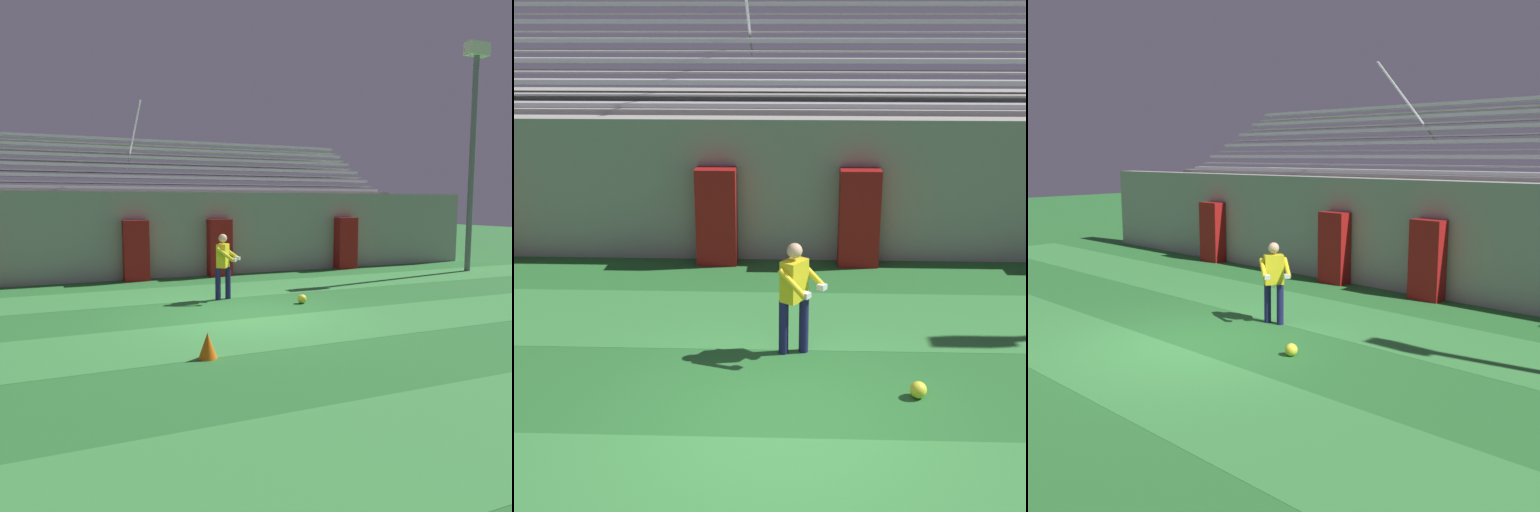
# 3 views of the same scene
# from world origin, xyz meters

# --- Properties ---
(ground_plane) EXTENTS (80.00, 80.00, 0.00)m
(ground_plane) POSITION_xyz_m (0.00, 0.00, 0.00)
(ground_plane) COLOR #286B2D
(turf_stripe_near) EXTENTS (28.00, 2.31, 0.01)m
(turf_stripe_near) POSITION_xyz_m (0.00, -6.00, 0.00)
(turf_stripe_near) COLOR #38843D
(turf_stripe_near) RESTS_ON ground
(turf_stripe_mid) EXTENTS (28.00, 2.31, 0.01)m
(turf_stripe_mid) POSITION_xyz_m (0.00, -1.39, 0.00)
(turf_stripe_mid) COLOR #38843D
(turf_stripe_mid) RESTS_ON ground
(turf_stripe_far) EXTENTS (28.00, 2.31, 0.01)m
(turf_stripe_far) POSITION_xyz_m (0.00, 3.23, 0.00)
(turf_stripe_far) COLOR #38843D
(turf_stripe_far) RESTS_ON ground
(back_wall) EXTENTS (24.00, 0.60, 2.80)m
(back_wall) POSITION_xyz_m (0.00, 6.50, 1.40)
(back_wall) COLOR #999691
(back_wall) RESTS_ON ground
(padding_pillar_gate_left) EXTENTS (0.78, 0.44, 1.91)m
(padding_pillar_gate_left) POSITION_xyz_m (-1.39, 5.95, 0.95)
(padding_pillar_gate_left) COLOR maroon
(padding_pillar_gate_left) RESTS_ON ground
(padding_pillar_gate_right) EXTENTS (0.78, 0.44, 1.91)m
(padding_pillar_gate_right) POSITION_xyz_m (1.39, 5.95, 0.95)
(padding_pillar_gate_right) COLOR maroon
(padding_pillar_gate_right) RESTS_ON ground
(padding_pillar_far_right) EXTENTS (0.78, 0.44, 1.91)m
(padding_pillar_far_right) POSITION_xyz_m (6.35, 5.95, 0.95)
(padding_pillar_far_right) COLOR maroon
(padding_pillar_far_right) RESTS_ON ground
(bleacher_stand) EXTENTS (18.00, 4.75, 5.83)m
(bleacher_stand) POSITION_xyz_m (-0.00, 9.19, 1.51)
(bleacher_stand) COLOR #999691
(bleacher_stand) RESTS_ON ground
(floodlight_pole) EXTENTS (0.90, 0.36, 7.97)m
(floodlight_pole) POSITION_xyz_m (10.07, 3.68, 5.05)
(floodlight_pole) COLOR slate
(floodlight_pole) RESTS_ON ground
(goalkeeper) EXTENTS (0.72, 0.74, 1.67)m
(goalkeeper) POSITION_xyz_m (0.15, 2.01, 0.95)
(goalkeeper) COLOR #19194C
(goalkeeper) RESTS_ON ground
(soccer_ball) EXTENTS (0.22, 0.22, 0.22)m
(soccer_ball) POSITION_xyz_m (1.75, 0.77, 0.11)
(soccer_ball) COLOR yellow
(soccer_ball) RESTS_ON ground
(traffic_cone) EXTENTS (0.30, 0.30, 0.42)m
(traffic_cone) POSITION_xyz_m (-1.68, -2.50, 0.21)
(traffic_cone) COLOR orange
(traffic_cone) RESTS_ON ground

